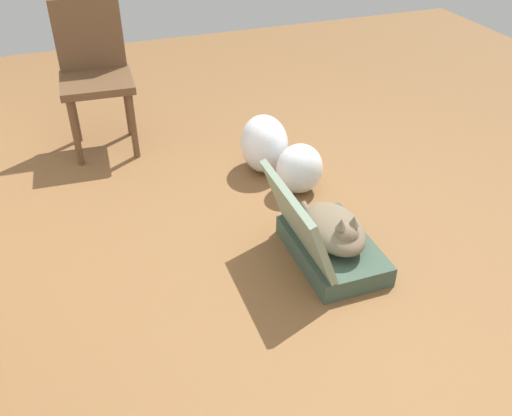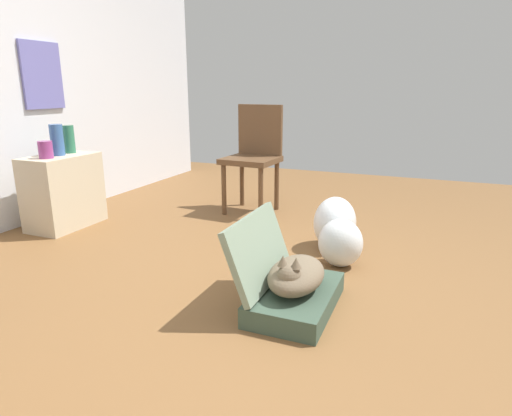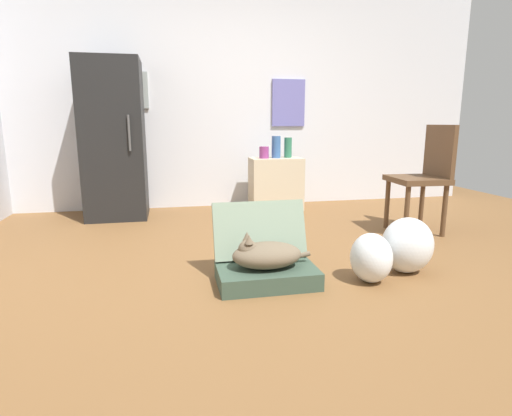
{
  "view_description": "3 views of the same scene",
  "coord_description": "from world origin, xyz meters",
  "px_view_note": "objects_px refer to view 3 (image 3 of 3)",
  "views": [
    {
      "loc": [
        -2.1,
        0.78,
        1.91
      ],
      "look_at": [
        -0.15,
        0.07,
        0.47
      ],
      "focal_mm": 39.27,
      "sensor_mm": 36.0,
      "label": 1
    },
    {
      "loc": [
        -2.1,
        -0.99,
        1.14
      ],
      "look_at": [
        0.01,
        -0.12,
        0.51
      ],
      "focal_mm": 30.6,
      "sensor_mm": 36.0,
      "label": 2
    },
    {
      "loc": [
        -0.65,
        -2.78,
        1.01
      ],
      "look_at": [
        -0.04,
        0.09,
        0.4
      ],
      "focal_mm": 28.9,
      "sensor_mm": 36.0,
      "label": 3
    }
  ],
  "objects_px": {
    "cat": "(265,254)",
    "vase_short": "(288,148)",
    "suitcase_base": "(267,276)",
    "plastic_bag_white": "(371,258)",
    "vase_round": "(276,147)",
    "side_table": "(276,184)",
    "chair": "(425,174)",
    "refrigerator": "(114,140)",
    "plastic_bag_clear": "(407,245)",
    "vase_tall": "(264,152)"
  },
  "relations": [
    {
      "from": "cat",
      "to": "vase_short",
      "type": "relative_size",
      "value": 2.24
    },
    {
      "from": "suitcase_base",
      "to": "plastic_bag_white",
      "type": "bearing_deg",
      "value": -8.16
    },
    {
      "from": "vase_short",
      "to": "vase_round",
      "type": "relative_size",
      "value": 0.93
    },
    {
      "from": "cat",
      "to": "side_table",
      "type": "relative_size",
      "value": 0.86
    },
    {
      "from": "side_table",
      "to": "vase_short",
      "type": "xyz_separation_m",
      "value": [
        0.15,
        0.02,
        0.42
      ]
    },
    {
      "from": "side_table",
      "to": "chair",
      "type": "bearing_deg",
      "value": -49.99
    },
    {
      "from": "side_table",
      "to": "chair",
      "type": "distance_m",
      "value": 1.69
    },
    {
      "from": "suitcase_base",
      "to": "refrigerator",
      "type": "height_order",
      "value": "refrigerator"
    },
    {
      "from": "plastic_bag_white",
      "to": "chair",
      "type": "relative_size",
      "value": 0.32
    },
    {
      "from": "plastic_bag_clear",
      "to": "vase_tall",
      "type": "relative_size",
      "value": 2.83
    },
    {
      "from": "vase_tall",
      "to": "refrigerator",
      "type": "bearing_deg",
      "value": -179.12
    },
    {
      "from": "vase_short",
      "to": "chair",
      "type": "height_order",
      "value": "chair"
    },
    {
      "from": "vase_tall",
      "to": "vase_short",
      "type": "relative_size",
      "value": 0.58
    },
    {
      "from": "plastic_bag_clear",
      "to": "vase_round",
      "type": "height_order",
      "value": "vase_round"
    },
    {
      "from": "refrigerator",
      "to": "vase_round",
      "type": "xyz_separation_m",
      "value": [
        1.77,
        0.05,
        -0.09
      ]
    },
    {
      "from": "side_table",
      "to": "vase_tall",
      "type": "xyz_separation_m",
      "value": [
        -0.15,
        -0.03,
        0.37
      ]
    },
    {
      "from": "side_table",
      "to": "refrigerator",
      "type": "bearing_deg",
      "value": -178.38
    },
    {
      "from": "plastic_bag_clear",
      "to": "vase_tall",
      "type": "xyz_separation_m",
      "value": [
        -0.5,
        2.19,
        0.48
      ]
    },
    {
      "from": "cat",
      "to": "chair",
      "type": "height_order",
      "value": "chair"
    },
    {
      "from": "vase_tall",
      "to": "cat",
      "type": "bearing_deg",
      "value": -102.66
    },
    {
      "from": "suitcase_base",
      "to": "plastic_bag_white",
      "type": "relative_size",
      "value": 1.96
    },
    {
      "from": "plastic_bag_clear",
      "to": "refrigerator",
      "type": "bearing_deg",
      "value": 134.37
    },
    {
      "from": "cat",
      "to": "plastic_bag_clear",
      "type": "xyz_separation_m",
      "value": [
        0.99,
        0.01,
        -0.01
      ]
    },
    {
      "from": "plastic_bag_white",
      "to": "vase_short",
      "type": "relative_size",
      "value": 1.38
    },
    {
      "from": "plastic_bag_clear",
      "to": "side_table",
      "type": "xyz_separation_m",
      "value": [
        -0.35,
        2.22,
        0.11
      ]
    },
    {
      "from": "vase_round",
      "to": "vase_tall",
      "type": "bearing_deg",
      "value": -169.43
    },
    {
      "from": "side_table",
      "to": "vase_round",
      "type": "height_order",
      "value": "vase_round"
    },
    {
      "from": "side_table",
      "to": "vase_tall",
      "type": "height_order",
      "value": "vase_tall"
    },
    {
      "from": "suitcase_base",
      "to": "cat",
      "type": "relative_size",
      "value": 1.2
    },
    {
      "from": "suitcase_base",
      "to": "vase_short",
      "type": "xyz_separation_m",
      "value": [
        0.78,
        2.26,
        0.66
      ]
    },
    {
      "from": "plastic_bag_clear",
      "to": "vase_short",
      "type": "relative_size",
      "value": 1.65
    },
    {
      "from": "plastic_bag_white",
      "to": "vase_round",
      "type": "relative_size",
      "value": 1.28
    },
    {
      "from": "plastic_bag_white",
      "to": "side_table",
      "type": "height_order",
      "value": "side_table"
    },
    {
      "from": "chair",
      "to": "plastic_bag_white",
      "type": "bearing_deg",
      "value": -41.76
    },
    {
      "from": "refrigerator",
      "to": "side_table",
      "type": "relative_size",
      "value": 2.73
    },
    {
      "from": "suitcase_base",
      "to": "side_table",
      "type": "relative_size",
      "value": 1.03
    },
    {
      "from": "plastic_bag_clear",
      "to": "vase_tall",
      "type": "distance_m",
      "value": 2.3
    },
    {
      "from": "plastic_bag_white",
      "to": "plastic_bag_clear",
      "type": "distance_m",
      "value": 0.34
    },
    {
      "from": "cat",
      "to": "refrigerator",
      "type": "height_order",
      "value": "refrigerator"
    },
    {
      "from": "refrigerator",
      "to": "vase_tall",
      "type": "bearing_deg",
      "value": 0.88
    },
    {
      "from": "side_table",
      "to": "chair",
      "type": "xyz_separation_m",
      "value": [
        1.07,
        -1.28,
        0.25
      ]
    },
    {
      "from": "refrigerator",
      "to": "vase_tall",
      "type": "relative_size",
      "value": 12.23
    },
    {
      "from": "vase_round",
      "to": "refrigerator",
      "type": "bearing_deg",
      "value": -178.3
    },
    {
      "from": "plastic_bag_white",
      "to": "side_table",
      "type": "bearing_deg",
      "value": 90.69
    },
    {
      "from": "vase_tall",
      "to": "vase_short",
      "type": "height_order",
      "value": "vase_short"
    },
    {
      "from": "refrigerator",
      "to": "vase_short",
      "type": "relative_size",
      "value": 7.1
    },
    {
      "from": "chair",
      "to": "vase_round",
      "type": "bearing_deg",
      "value": -136.82
    },
    {
      "from": "vase_short",
      "to": "cat",
      "type": "bearing_deg",
      "value": -109.37
    },
    {
      "from": "vase_round",
      "to": "chair",
      "type": "bearing_deg",
      "value": -50.04
    },
    {
      "from": "plastic_bag_clear",
      "to": "refrigerator",
      "type": "distance_m",
      "value": 3.1
    }
  ]
}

